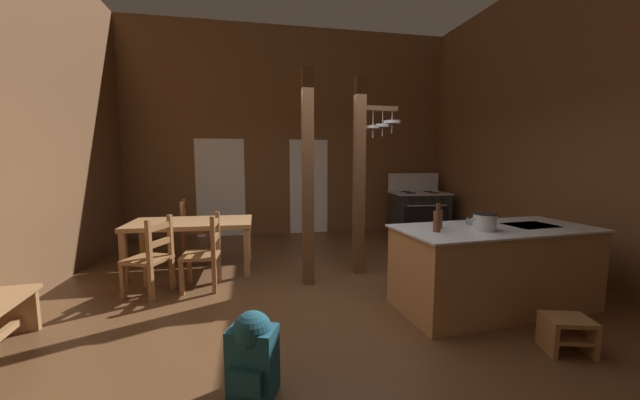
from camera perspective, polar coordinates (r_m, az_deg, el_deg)
ground_plane at (r=4.14m, az=2.57°, el=-17.18°), size 7.64×8.55×0.10m
wall_back at (r=7.69m, az=-4.54°, el=10.93°), size 7.64×0.14×4.39m
wall_right at (r=5.77m, az=39.47°, el=10.88°), size 0.14×8.55×4.39m
glazed_door_back_left at (r=7.59m, az=-16.00°, el=1.90°), size 1.00×0.01×2.05m
glazed_panel_back_right at (r=7.67m, az=-1.85°, el=2.20°), size 0.84×0.01×2.05m
kitchen_island at (r=4.31m, az=26.60°, el=-9.88°), size 2.23×1.12×0.90m
stove_range at (r=7.70m, az=15.89°, el=-2.10°), size 1.20×0.90×1.32m
support_post_with_pot_rack at (r=4.91m, az=6.91°, el=4.94°), size 0.66×0.24×2.74m
support_post_center at (r=4.44m, az=-2.01°, el=3.41°), size 0.14×0.14×2.74m
step_stool at (r=3.77m, az=35.50°, el=-17.16°), size 0.42×0.37×0.30m
dining_table at (r=5.37m, az=-20.35°, el=-4.18°), size 1.72×0.94×0.74m
ladderback_chair_near_window at (r=4.64m, az=-18.37°, el=-8.31°), size 0.47×0.47×0.95m
ladderback_chair_by_post at (r=6.23m, az=-20.20°, el=-4.59°), size 0.48×0.48×0.95m
ladderback_chair_at_table_end at (r=4.67m, az=-25.98°, el=-8.55°), size 0.58×0.58×0.95m
backpack at (r=2.64m, az=-11.01°, el=-23.18°), size 0.38×0.37×0.60m
stockpot_on_counter at (r=3.96m, az=25.42°, el=-3.27°), size 0.30×0.23×0.18m
mixing_bowl_on_counter at (r=4.28m, az=24.17°, el=-3.26°), size 0.19×0.19×0.07m
bottle_tall_on_counter at (r=3.89m, az=18.96°, el=-2.88°), size 0.07×0.07×0.27m
bottle_short_on_counter at (r=3.70m, az=18.66°, el=-3.23°), size 0.07×0.07×0.29m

